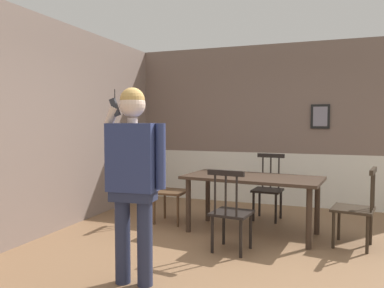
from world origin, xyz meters
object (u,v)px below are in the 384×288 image
Objects in this scene: dining_table at (252,183)px; person_figure at (134,170)px; chair_by_doorway at (268,188)px; chair_at_table_head at (231,212)px; chair_near_window at (168,189)px; chair_opposite_corner at (356,208)px.

dining_table is 2.11m from person_figure.
chair_by_doorway reaches higher than chair_at_table_head.
chair_opposite_corner is at bearing 83.95° from chair_near_window.
person_figure is at bearing -110.93° from chair_at_table_head.
chair_near_window is (-1.27, 0.13, -0.18)m from dining_table.
dining_table is at bearing 89.14° from chair_by_doorway.
chair_near_window is 1.10× the size of chair_at_table_head.
chair_by_doorway is at bearing 116.53° from chair_near_window.
chair_at_table_head reaches higher than dining_table.
chair_by_doorway is (0.09, 0.81, -0.20)m from dining_table.
dining_table is 1.04× the size of person_figure.
dining_table is 1.29m from chair_near_window.
chair_by_doorway is at bearing 90.82° from chair_at_table_head.
chair_at_table_head is at bearing 126.79° from chair_opposite_corner.
dining_table is 1.94× the size of chair_at_table_head.
dining_table is 1.87× the size of chair_by_doorway.
chair_opposite_corner is at bearing -6.38° from dining_table.
chair_near_window is at bearing -79.33° from person_figure.
chair_by_doorway is 2.93m from person_figure.
chair_opposite_corner is 0.53× the size of person_figure.
chair_at_table_head is (1.18, -0.94, -0.03)m from chair_near_window.
chair_opposite_corner is (1.27, -0.14, -0.20)m from dining_table.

